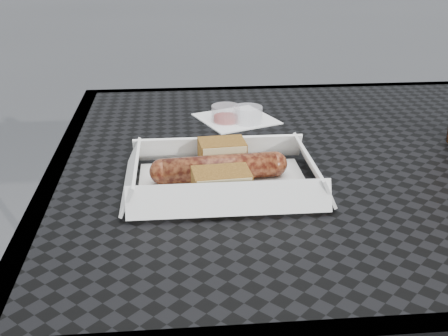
% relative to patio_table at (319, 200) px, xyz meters
% --- Properties ---
extents(patio_table, '(0.80, 0.80, 0.74)m').
position_rel_patio_table_xyz_m(patio_table, '(0.00, 0.00, 0.00)').
color(patio_table, black).
rests_on(patio_table, ground).
extents(food_tray, '(0.22, 0.15, 0.00)m').
position_rel_patio_table_xyz_m(food_tray, '(-0.16, -0.10, 0.08)').
color(food_tray, white).
rests_on(food_tray, patio_table).
extents(bratwurst, '(0.18, 0.05, 0.03)m').
position_rel_patio_table_xyz_m(bratwurst, '(-0.16, -0.08, 0.10)').
color(bratwurst, brown).
rests_on(bratwurst, food_tray).
extents(bread_near, '(0.07, 0.05, 0.04)m').
position_rel_patio_table_xyz_m(bread_near, '(-0.15, -0.04, 0.10)').
color(bread_near, brown).
rests_on(bread_near, food_tray).
extents(bread_far, '(0.07, 0.05, 0.04)m').
position_rel_patio_table_xyz_m(bread_far, '(-0.16, -0.14, 0.10)').
color(bread_far, brown).
rests_on(bread_far, food_tray).
extents(veg_garnish, '(0.03, 0.03, 0.00)m').
position_rel_patio_table_xyz_m(veg_garnish, '(-0.10, -0.14, 0.08)').
color(veg_garnish, '#F9530A').
rests_on(veg_garnish, food_tray).
extents(napkin, '(0.16, 0.16, 0.00)m').
position_rel_patio_table_xyz_m(napkin, '(-0.11, 0.18, 0.08)').
color(napkin, white).
rests_on(napkin, patio_table).
extents(condiment_cup_sauce, '(0.05, 0.05, 0.03)m').
position_rel_patio_table_xyz_m(condiment_cup_sauce, '(-0.13, 0.16, 0.09)').
color(condiment_cup_sauce, '#98140B').
rests_on(condiment_cup_sauce, patio_table).
extents(condiment_cup_empty, '(0.05, 0.05, 0.03)m').
position_rel_patio_table_xyz_m(condiment_cup_empty, '(-0.09, 0.15, 0.09)').
color(condiment_cup_empty, silver).
rests_on(condiment_cup_empty, patio_table).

